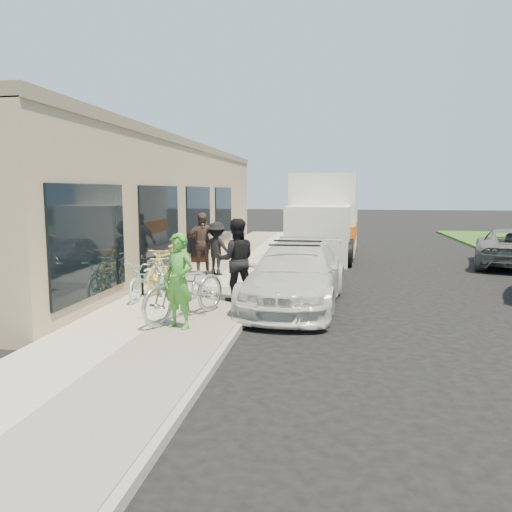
{
  "coord_description": "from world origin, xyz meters",
  "views": [
    {
      "loc": [
        1.24,
        -9.13,
        2.57
      ],
      "look_at": [
        -0.54,
        2.29,
        1.05
      ],
      "focal_mm": 35.0,
      "sensor_mm": 36.0,
      "label": 1
    }
  ],
  "objects": [
    {
      "name": "curb",
      "position": [
        -0.45,
        3.0,
        0.07
      ],
      "size": [
        0.12,
        34.0,
        0.13
      ],
      "primitive_type": "cube",
      "color": "#9C978E",
      "rests_on": "ground"
    },
    {
      "name": "cruiser_bike_b",
      "position": [
        -2.96,
        1.44,
        0.58
      ],
      "size": [
        0.59,
        1.65,
        0.86
      ],
      "primitive_type": "imported",
      "rotation": [
        0.0,
        0.0,
        -0.01
      ],
      "color": "#9AE7DD",
      "rests_on": "sidewalk"
    },
    {
      "name": "bystander_a",
      "position": [
        -2.07,
        4.75,
        0.91
      ],
      "size": [
        1.12,
        0.85,
        1.53
      ],
      "primitive_type": "imported",
      "rotation": [
        0.0,
        0.0,
        2.82
      ],
      "color": "black",
      "rests_on": "sidewalk"
    },
    {
      "name": "sedan_silver",
      "position": [
        0.64,
        6.4,
        0.5
      ],
      "size": [
        1.22,
        2.96,
        1.0
      ],
      "primitive_type": "imported",
      "rotation": [
        0.0,
        0.0,
        0.01
      ],
      "color": "gray",
      "rests_on": "ground"
    },
    {
      "name": "ground",
      "position": [
        0.0,
        0.0,
        0.0
      ],
      "size": [
        120.0,
        120.0,
        0.0
      ],
      "primitive_type": "plane",
      "color": "black",
      "rests_on": "ground"
    },
    {
      "name": "man_standing",
      "position": [
        -0.87,
        1.5,
        1.06
      ],
      "size": [
        1.04,
        0.91,
        1.82
      ],
      "primitive_type": "imported",
      "rotation": [
        0.0,
        0.0,
        3.42
      ],
      "color": "black",
      "rests_on": "sidewalk"
    },
    {
      "name": "woman_rider",
      "position": [
        -1.43,
        -0.82,
        1.0
      ],
      "size": [
        0.73,
        0.61,
        1.69
      ],
      "primitive_type": "imported",
      "rotation": [
        0.0,
        0.0,
        -0.39
      ],
      "color": "#3C8F2F",
      "rests_on": "sidewalk"
    },
    {
      "name": "cruiser_bike_c",
      "position": [
        -2.75,
        2.31,
        0.7
      ],
      "size": [
        0.79,
        1.89,
        1.1
      ],
      "primitive_type": "imported",
      "rotation": [
        0.0,
        0.0,
        -0.15
      ],
      "color": "gold",
      "rests_on": "sidewalk"
    },
    {
      "name": "storefront",
      "position": [
        -5.24,
        7.99,
        2.12
      ],
      "size": [
        3.6,
        20.0,
        4.22
      ],
      "color": "tan",
      "rests_on": "ground"
    },
    {
      "name": "bike_rack",
      "position": [
        -3.06,
        2.03,
        0.67
      ],
      "size": [
        0.24,
        0.58,
        0.86
      ],
      "rotation": [
        0.0,
        0.0,
        -0.34
      ],
      "color": "black",
      "rests_on": "sidewalk"
    },
    {
      "name": "sedan_white",
      "position": [
        0.43,
        1.85,
        0.7
      ],
      "size": [
        2.33,
        4.94,
        1.43
      ],
      "rotation": [
        0.0,
        0.0,
        -0.08
      ],
      "color": "silver",
      "rests_on": "ground"
    },
    {
      "name": "sandwich_board",
      "position": [
        -3.3,
        7.15,
        0.63
      ],
      "size": [
        0.71,
        0.72,
        0.94
      ],
      "rotation": [
        0.0,
        0.0,
        0.3
      ],
      "color": "black",
      "rests_on": "sidewalk"
    },
    {
      "name": "cruiser_bike_a",
      "position": [
        -2.92,
        2.16,
        0.61
      ],
      "size": [
        1.13,
        1.54,
        0.91
      ],
      "primitive_type": "imported",
      "rotation": [
        0.0,
        0.0,
        0.52
      ],
      "color": "#9AE7DD",
      "rests_on": "sidewalk"
    },
    {
      "name": "tandem_bike",
      "position": [
        -1.5,
        -0.2,
        0.73
      ],
      "size": [
        1.63,
        2.35,
        1.17
      ],
      "primitive_type": "imported",
      "rotation": [
        0.0,
        0.0,
        -0.43
      ],
      "color": "silver",
      "rests_on": "sidewalk"
    },
    {
      "name": "sidewalk",
      "position": [
        -2.0,
        3.0,
        0.07
      ],
      "size": [
        3.0,
        34.0,
        0.15
      ],
      "primitive_type": "cube",
      "color": "#BAB4A7",
      "rests_on": "ground"
    },
    {
      "name": "far_car_gray",
      "position": [
        7.2,
        8.89,
        0.64
      ],
      "size": [
        3.3,
        5.04,
        1.29
      ],
      "primitive_type": "imported",
      "rotation": [
        0.0,
        0.0,
        2.87
      ],
      "color": "slate",
      "rests_on": "ground"
    },
    {
      "name": "moving_truck",
      "position": [
        0.88,
        11.03,
        1.42
      ],
      "size": [
        2.84,
        6.67,
        3.21
      ],
      "rotation": [
        0.0,
        0.0,
        -0.06
      ],
      "color": "silver",
      "rests_on": "ground"
    },
    {
      "name": "bystander_b",
      "position": [
        -2.52,
        4.79,
        1.05
      ],
      "size": [
        1.14,
        0.74,
        1.8
      ],
      "primitive_type": "imported",
      "rotation": [
        0.0,
        0.0,
        0.31
      ],
      "color": "#4F3C38",
      "rests_on": "sidewalk"
    }
  ]
}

